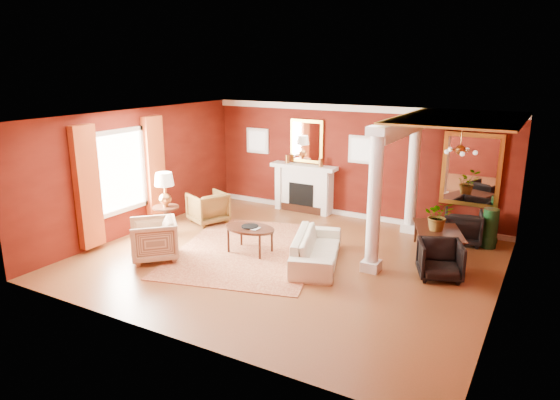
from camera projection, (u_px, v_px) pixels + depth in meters
The scene contains 27 objects.
ground at pixel (287, 259), 10.26m from camera, with size 8.00×8.00×0.00m, color brown.
room_shell at pixel (287, 163), 9.73m from camera, with size 8.04×7.04×2.92m.
fireplace at pixel (304, 188), 13.49m from camera, with size 1.85×0.42×1.29m.
overmantel_mirror at pixel (307, 141), 13.28m from camera, with size 0.95×0.07×1.15m.
flank_window_left at pixel (258, 141), 14.05m from camera, with size 0.70×0.07×0.70m.
flank_window_right at pixel (362, 150), 12.58m from camera, with size 0.70×0.07×0.70m.
left_window at pixel (123, 177), 11.23m from camera, with size 0.21×2.55×2.60m.
column_front at pixel (374, 200), 9.33m from camera, with size 0.36×0.36×2.80m.
column_back at pixel (413, 173), 11.60m from camera, with size 0.36×0.36×2.80m.
header_beam at pixel (403, 127), 10.36m from camera, with size 0.30×3.20×0.32m, color white.
amber_ceiling at pixel (460, 118), 9.62m from camera, with size 2.30×3.40×0.04m, color gold.
dining_mirror at pixel (471, 170), 11.37m from camera, with size 1.30×0.07×1.70m.
chandelier at pixel (460, 150), 9.80m from camera, with size 0.60×0.62×0.75m.
crown_trim at pixel (354, 108), 12.42m from camera, with size 8.00×0.08×0.16m, color white.
base_trim at pixel (350, 214), 13.15m from camera, with size 8.00×0.08×0.12m, color white.
rug at pixel (250, 250), 10.76m from camera, with size 2.98×3.97×0.02m, color maroon.
sofa at pixel (317, 244), 9.97m from camera, with size 2.13×0.62×0.83m, color white.
armchair_leopard at pixel (208, 206), 12.55m from camera, with size 0.84×0.79×0.86m, color black.
armchair_stripe at pixel (154, 238), 10.17m from camera, with size 0.90×0.84×0.93m, color #CBAE87.
coffee_table at pixel (250, 229), 10.51m from camera, with size 1.12×1.12×0.56m.
coffee_book at pixel (252, 223), 10.40m from camera, with size 0.16×0.02×0.22m, color black.
side_table at pixel (165, 193), 11.44m from camera, with size 0.60×0.60×1.51m.
dining_table at pixel (439, 235), 10.41m from camera, with size 1.58×0.55×0.88m, color black.
dining_chair_near at pixel (440, 258), 9.27m from camera, with size 0.77×0.72×0.79m, color black.
dining_chair_far at pixel (463, 225), 11.12m from camera, with size 0.79×0.74×0.81m, color black.
green_urn at pixel (489, 232), 10.86m from camera, with size 0.37×0.37×0.88m.
potted_plant at pixel (439, 204), 10.18m from camera, with size 0.57×0.63×0.50m, color #26591E.
Camera 1 is at (4.59, -8.41, 3.87)m, focal length 32.00 mm.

